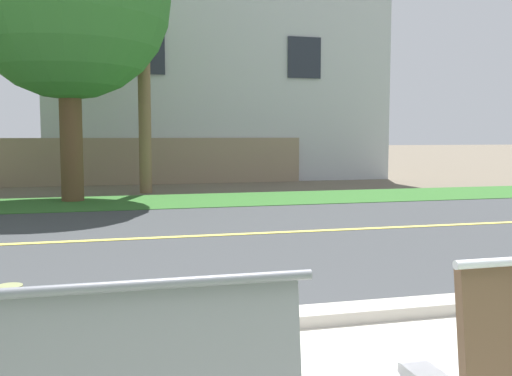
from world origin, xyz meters
The scene contains 7 objects.
ground_plane centered at (0.00, 8.00, 0.00)m, with size 140.00×140.00×0.00m, color #665B4C.
curb_edge centered at (0.00, 2.35, 0.06)m, with size 44.00×0.30×0.11m, color #ADA89E.
street_asphalt centered at (0.00, 6.50, 0.00)m, with size 52.00×8.00×0.01m, color #383A3D.
road_centre_line centered at (0.00, 6.50, 0.01)m, with size 48.00×0.14×0.01m, color #E0CC4C.
far_verge_grass centered at (0.00, 11.17, 0.01)m, with size 48.00×2.80×0.02m, color #2D6026.
garden_wall centered at (-1.45, 16.01, 0.70)m, with size 13.00×0.36×1.40m, color gray.
house_across_street centered at (2.77, 19.21, 3.93)m, with size 11.92×6.91×7.77m.
Camera 1 is at (-0.98, -1.87, 1.48)m, focal length 40.88 mm.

